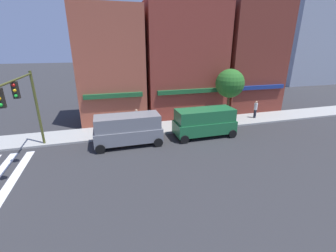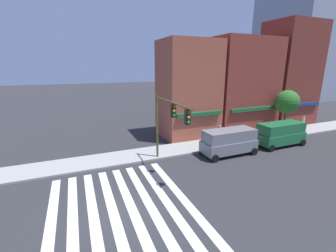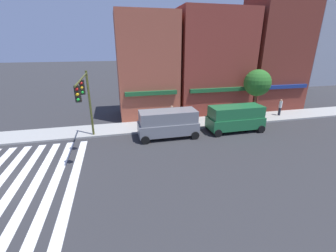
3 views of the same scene
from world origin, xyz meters
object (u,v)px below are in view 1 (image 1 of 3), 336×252
Objects in this scene: traffic_signal at (24,99)px; pedestrian_white_shirt at (255,109)px; pedestrian_blue_shirt at (137,118)px; van_green at (205,121)px; street_tree at (230,84)px; van_grey at (128,129)px.

pedestrian_white_shirt is at bearing 10.13° from traffic_signal.
van_green is at bearing -87.95° from pedestrian_blue_shirt.
traffic_signal is 1.23× the size of street_tree.
van_grey is 1.00× the size of van_green.
van_green reaches higher than pedestrian_blue_shirt.
street_tree reaches higher than van_green.
pedestrian_blue_shirt is (7.32, 3.71, -3.04)m from traffic_signal.
street_tree is (-3.22, 0.01, 2.73)m from pedestrian_white_shirt.
pedestrian_white_shirt is (6.95, 2.79, -0.21)m from van_green.
traffic_signal is 19.98m from pedestrian_white_shirt.
street_tree reaches higher than pedestrian_white_shirt.
van_grey is 10.68m from street_tree.
street_tree reaches higher than pedestrian_blue_shirt.
van_grey is 2.83× the size of pedestrian_white_shirt.
van_green is 7.49m from pedestrian_white_shirt.
van_green is (12.49, 0.68, -2.83)m from traffic_signal.
pedestrian_white_shirt is 4.22m from street_tree.
street_tree is (10.00, 2.80, 2.52)m from van_grey.
pedestrian_white_shirt is (19.44, 3.47, -3.04)m from traffic_signal.
van_green is 2.83× the size of pedestrian_blue_shirt.
van_grey and van_green have the same top height.
traffic_signal reaches higher than street_tree.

